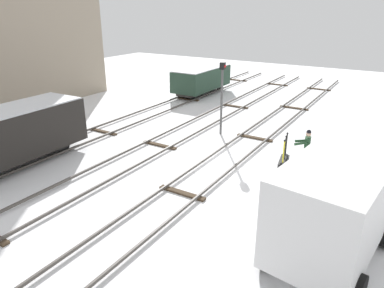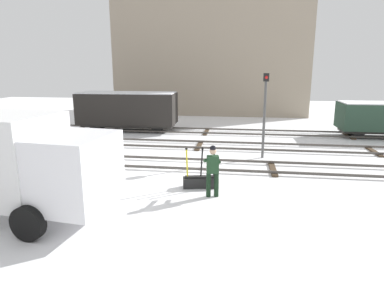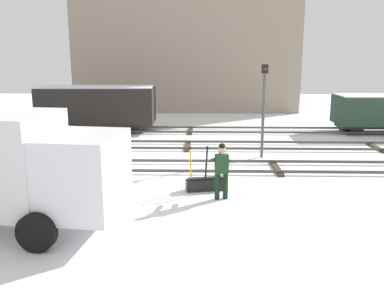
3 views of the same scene
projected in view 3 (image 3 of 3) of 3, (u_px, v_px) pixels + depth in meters
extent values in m
plane|color=white|center=(184.00, 169.00, 15.48)|extent=(60.00, 60.00, 0.00)
cube|color=#4C4742|center=(183.00, 171.00, 14.75)|extent=(44.00, 0.07, 0.10)
cube|color=#4C4742|center=(185.00, 161.00, 16.15)|extent=(44.00, 0.07, 0.10)
cube|color=#423323|center=(93.00, 167.00, 15.56)|extent=(0.24, 1.94, 0.08)
cube|color=#423323|center=(277.00, 168.00, 15.38)|extent=(0.24, 1.94, 0.08)
cube|color=#4C4742|center=(187.00, 148.00, 18.32)|extent=(44.00, 0.07, 0.10)
cube|color=#4C4742|center=(188.00, 141.00, 19.73)|extent=(44.00, 0.07, 0.10)
cube|color=#423323|center=(3.00, 145.00, 19.27)|extent=(0.24, 1.94, 0.08)
cube|color=#423323|center=(188.00, 147.00, 19.04)|extent=(0.24, 1.94, 0.08)
cube|color=#423323|center=(377.00, 148.00, 18.82)|extent=(0.24, 1.94, 0.08)
cube|color=#4C4742|center=(190.00, 132.00, 22.17)|extent=(44.00, 0.07, 0.10)
cube|color=#4C4742|center=(191.00, 127.00, 23.57)|extent=(44.00, 0.07, 0.10)
cube|color=#423323|center=(36.00, 130.00, 23.11)|extent=(0.24, 1.94, 0.08)
cube|color=#423323|center=(190.00, 131.00, 22.89)|extent=(0.24, 1.94, 0.08)
cube|color=#423323|center=(347.00, 132.00, 22.66)|extent=(0.24, 1.94, 0.08)
cube|color=black|center=(205.00, 185.00, 13.02)|extent=(1.29, 0.59, 0.36)
cube|color=black|center=(205.00, 178.00, 12.98)|extent=(1.13, 0.41, 0.06)
cylinder|color=yellow|center=(191.00, 164.00, 12.79)|extent=(0.10, 0.07, 1.05)
sphere|color=black|center=(190.00, 148.00, 12.68)|extent=(0.09, 0.09, 0.09)
cylinder|color=black|center=(206.00, 164.00, 12.88)|extent=(0.12, 0.08, 1.05)
sphere|color=black|center=(207.00, 147.00, 12.77)|extent=(0.09, 0.09, 0.09)
cylinder|color=black|center=(220.00, 163.00, 12.95)|extent=(0.07, 0.07, 1.05)
sphere|color=black|center=(220.00, 147.00, 12.83)|extent=(0.09, 0.09, 0.09)
cylinder|color=black|center=(217.00, 186.00, 12.16)|extent=(0.15, 0.15, 0.81)
cylinder|color=black|center=(226.00, 186.00, 12.21)|extent=(0.15, 0.15, 0.81)
cube|color=#1E3D23|center=(222.00, 164.00, 12.03)|extent=(0.42, 0.31, 0.57)
sphere|color=tan|center=(222.00, 150.00, 11.94)|extent=(0.22, 0.22, 0.22)
sphere|color=black|center=(222.00, 147.00, 11.92)|extent=(0.20, 0.20, 0.20)
cylinder|color=#1E3D23|center=(213.00, 160.00, 12.24)|extent=(0.21, 0.56, 0.27)
cylinder|color=#1E3D23|center=(226.00, 160.00, 12.32)|extent=(0.21, 0.56, 0.20)
cube|color=silver|center=(81.00, 173.00, 9.68)|extent=(2.14, 2.32, 1.90)
cube|color=black|center=(116.00, 161.00, 9.48)|extent=(0.26, 1.78, 0.76)
cylinder|color=black|center=(37.00, 232.00, 8.91)|extent=(0.92, 0.36, 0.90)
cylinder|color=black|center=(79.00, 198.00, 11.07)|extent=(0.92, 0.36, 0.90)
cylinder|color=#4C4C4C|center=(263.00, 116.00, 16.85)|extent=(0.12, 0.12, 3.53)
cube|color=black|center=(265.00, 69.00, 16.43)|extent=(0.24, 0.24, 0.36)
sphere|color=red|center=(265.00, 69.00, 16.30)|extent=(0.14, 0.14, 0.14)
cube|color=gray|center=(187.00, 29.00, 31.83)|extent=(16.77, 6.36, 12.46)
cylinder|color=black|center=(357.00, 128.00, 21.98)|extent=(0.70, 0.10, 0.70)
cylinder|color=black|center=(349.00, 125.00, 23.19)|extent=(0.70, 0.10, 0.70)
cube|color=#2D2B28|center=(98.00, 124.00, 22.94)|extent=(6.09, 1.51, 0.20)
cube|color=black|center=(97.00, 105.00, 22.71)|extent=(6.43, 2.42, 1.99)
cube|color=white|center=(96.00, 87.00, 22.49)|extent=(6.30, 2.33, 0.06)
cylinder|color=black|center=(58.00, 127.00, 22.35)|extent=(0.70, 0.12, 0.70)
cylinder|color=black|center=(65.00, 123.00, 23.56)|extent=(0.70, 0.12, 0.70)
cylinder|color=black|center=(133.00, 127.00, 22.34)|extent=(0.70, 0.12, 0.70)
cylinder|color=black|center=(136.00, 123.00, 23.56)|extent=(0.70, 0.12, 0.70)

